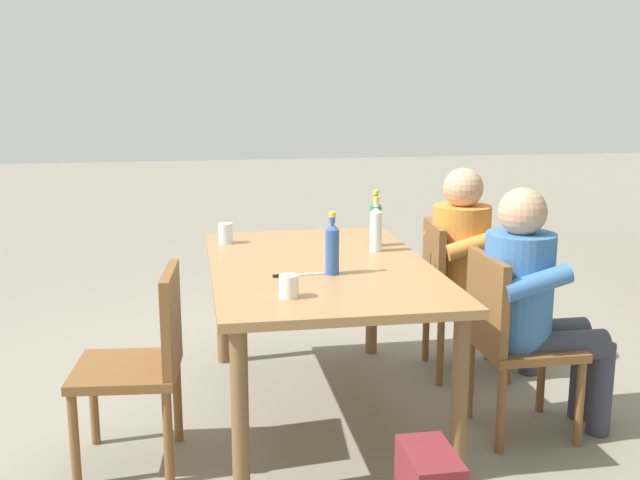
# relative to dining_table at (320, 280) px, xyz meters

# --- Properties ---
(ground_plane) EXTENTS (24.00, 24.00, 0.00)m
(ground_plane) POSITION_rel_dining_table_xyz_m (0.00, 0.00, -0.69)
(ground_plane) COLOR gray
(dining_table) EXTENTS (1.71, 1.06, 0.77)m
(dining_table) POSITION_rel_dining_table_xyz_m (0.00, 0.00, 0.00)
(dining_table) COLOR #A37547
(dining_table) RESTS_ON ground_plane
(chair_far_left) EXTENTS (0.48, 0.48, 0.87)m
(chair_far_left) POSITION_rel_dining_table_xyz_m (-0.39, 0.83, -0.20)
(chair_far_left) COLOR brown
(chair_far_left) RESTS_ON ground_plane
(chair_far_right) EXTENTS (0.44, 0.44, 0.87)m
(chair_far_right) POSITION_rel_dining_table_xyz_m (0.38, 0.83, -0.20)
(chair_far_right) COLOR brown
(chair_far_right) RESTS_ON ground_plane
(chair_near_right) EXTENTS (0.48, 0.48, 0.87)m
(chair_near_right) POSITION_rel_dining_table_xyz_m (0.39, -0.83, -0.20)
(chair_near_right) COLOR brown
(chair_near_right) RESTS_ON ground_plane
(person_in_white_shirt) EXTENTS (0.47, 0.62, 1.18)m
(person_in_white_shirt) POSITION_rel_dining_table_xyz_m (-0.38, 0.94, -0.03)
(person_in_white_shirt) COLOR orange
(person_in_white_shirt) RESTS_ON ground_plane
(person_in_plaid_shirt) EXTENTS (0.47, 0.62, 1.18)m
(person_in_plaid_shirt) POSITION_rel_dining_table_xyz_m (0.38, 0.94, -0.03)
(person_in_plaid_shirt) COLOR #3D70B2
(person_in_plaid_shirt) RESTS_ON ground_plane
(bottle_clear) EXTENTS (0.06, 0.06, 0.29)m
(bottle_clear) POSITION_rel_dining_table_xyz_m (-0.23, 0.33, 0.21)
(bottle_clear) COLOR white
(bottle_clear) RESTS_ON dining_table
(bottle_blue) EXTENTS (0.06, 0.06, 0.29)m
(bottle_blue) POSITION_rel_dining_table_xyz_m (0.20, 0.02, 0.21)
(bottle_blue) COLOR #2D56A3
(bottle_blue) RESTS_ON dining_table
(bottle_green) EXTENTS (0.06, 0.06, 0.30)m
(bottle_green) POSITION_rel_dining_table_xyz_m (-0.36, 0.36, 0.21)
(bottle_green) COLOR #287A38
(bottle_green) RESTS_ON dining_table
(cup_white) EXTENTS (0.08, 0.08, 0.10)m
(cup_white) POSITION_rel_dining_table_xyz_m (0.55, -0.22, 0.13)
(cup_white) COLOR white
(cup_white) RESTS_ON dining_table
(cup_glass) EXTENTS (0.08, 0.08, 0.11)m
(cup_glass) POSITION_rel_dining_table_xyz_m (-0.55, -0.43, 0.14)
(cup_glass) COLOR silver
(cup_glass) RESTS_ON dining_table
(table_knife) EXTENTS (0.05, 0.24, 0.01)m
(table_knife) POSITION_rel_dining_table_xyz_m (0.20, -0.15, 0.09)
(table_knife) COLOR silver
(table_knife) RESTS_ON dining_table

